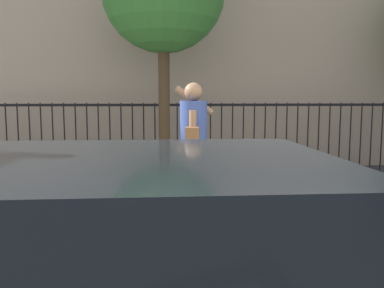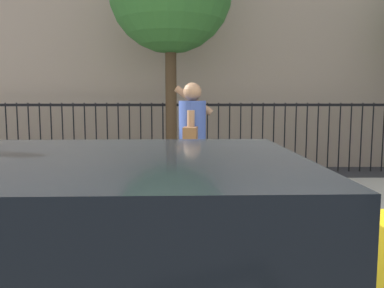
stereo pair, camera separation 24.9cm
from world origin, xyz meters
name	(u,v)px [view 2 (the right image)]	position (x,y,z in m)	size (l,w,h in m)	color
sidewalk	(230,214)	(0.00, 2.20, 0.07)	(28.00, 4.40, 0.15)	#B2ADA3
iron_fence	(213,128)	(0.00, 5.90, 1.02)	(12.03, 0.04, 1.60)	black
pedestrian_on_phone	(192,142)	(-0.54, 1.63, 1.18)	(0.52, 0.68, 1.76)	#936B4C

